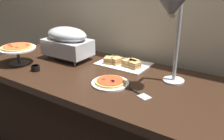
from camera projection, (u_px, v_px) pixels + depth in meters
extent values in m
cube|color=#C6B593|center=(133.00, 3.00, 1.98)|extent=(4.40, 0.04, 2.40)
cube|color=black|center=(98.00, 76.00, 1.76)|extent=(1.90, 0.84, 0.05)
cube|color=black|center=(99.00, 121.00, 1.90)|extent=(1.75, 0.74, 0.71)
cylinder|color=#B7BABF|center=(47.00, 56.00, 2.04)|extent=(0.01, 0.01, 0.04)
cylinder|color=#B7BABF|center=(75.00, 63.00, 1.88)|extent=(0.01, 0.01, 0.04)
cylinder|color=#B7BABF|center=(63.00, 51.00, 2.19)|extent=(0.01, 0.01, 0.04)
cylinder|color=#B7BABF|center=(90.00, 57.00, 2.03)|extent=(0.01, 0.01, 0.04)
cube|color=#B7BABF|center=(68.00, 47.00, 2.00)|extent=(0.38, 0.24, 0.13)
ellipsoid|color=#B7BABF|center=(67.00, 35.00, 1.96)|extent=(0.36, 0.22, 0.12)
cylinder|color=#B7BABF|center=(173.00, 81.00, 1.61)|extent=(0.14, 0.14, 0.01)
cylinder|color=#B7BABF|center=(177.00, 41.00, 1.51)|extent=(0.02, 0.02, 0.53)
cone|color=#595B60|center=(171.00, 8.00, 1.32)|extent=(0.15, 0.15, 0.10)
sphere|color=#F9EAB2|center=(171.00, 16.00, 1.33)|extent=(0.04, 0.04, 0.04)
cylinder|color=white|center=(110.00, 83.00, 1.57)|extent=(0.24, 0.24, 0.01)
cylinder|color=#DBA856|center=(110.00, 82.00, 1.57)|extent=(0.20, 0.20, 0.01)
cylinder|color=#AD3D1E|center=(110.00, 80.00, 1.57)|extent=(0.17, 0.17, 0.00)
cylinder|color=maroon|center=(113.00, 82.00, 1.54)|extent=(0.02, 0.02, 0.00)
cylinder|color=maroon|center=(112.00, 80.00, 1.56)|extent=(0.02, 0.02, 0.00)
cylinder|color=maroon|center=(104.00, 79.00, 1.58)|extent=(0.02, 0.02, 0.00)
cylinder|color=maroon|center=(113.00, 81.00, 1.55)|extent=(0.02, 0.02, 0.00)
cylinder|color=#595B60|center=(18.00, 56.00, 1.91)|extent=(0.02, 0.02, 0.12)
cylinder|color=#595B60|center=(19.00, 63.00, 1.94)|extent=(0.15, 0.15, 0.01)
cylinder|color=white|center=(17.00, 48.00, 1.89)|extent=(0.28, 0.28, 0.01)
cylinder|color=#DBA856|center=(17.00, 47.00, 1.89)|extent=(0.24, 0.24, 0.01)
cylinder|color=#C65628|center=(17.00, 46.00, 1.88)|extent=(0.21, 0.21, 0.00)
cylinder|color=maroon|center=(17.00, 48.00, 1.83)|extent=(0.02, 0.02, 0.00)
cylinder|color=maroon|center=(9.00, 45.00, 1.90)|extent=(0.02, 0.02, 0.00)
cylinder|color=maroon|center=(12.00, 46.00, 1.86)|extent=(0.02, 0.02, 0.00)
cylinder|color=maroon|center=(27.00, 45.00, 1.90)|extent=(0.02, 0.02, 0.00)
cylinder|color=maroon|center=(10.00, 46.00, 1.88)|extent=(0.02, 0.02, 0.00)
cube|color=white|center=(124.00, 64.00, 1.91)|extent=(0.39, 0.27, 0.01)
cube|color=tan|center=(128.00, 65.00, 1.85)|extent=(0.09, 0.09, 0.02)
cube|color=#9E6642|center=(128.00, 63.00, 1.85)|extent=(0.09, 0.09, 0.01)
cube|color=tan|center=(128.00, 61.00, 1.84)|extent=(0.09, 0.09, 0.02)
cube|color=tan|center=(109.00, 62.00, 1.91)|extent=(0.08, 0.09, 0.02)
cube|color=#9E6642|center=(109.00, 60.00, 1.90)|extent=(0.08, 0.09, 0.01)
cube|color=tan|center=(109.00, 58.00, 1.90)|extent=(0.08, 0.09, 0.02)
cube|color=tan|center=(134.00, 65.00, 1.86)|extent=(0.07, 0.06, 0.02)
cube|color=#9E6642|center=(134.00, 63.00, 1.85)|extent=(0.07, 0.06, 0.01)
cube|color=tan|center=(134.00, 61.00, 1.84)|extent=(0.07, 0.06, 0.02)
cube|color=tan|center=(134.00, 67.00, 1.82)|extent=(0.10, 0.09, 0.02)
cube|color=#9E6642|center=(134.00, 65.00, 1.81)|extent=(0.10, 0.09, 0.01)
cube|color=tan|center=(134.00, 63.00, 1.80)|extent=(0.10, 0.09, 0.02)
cube|color=tan|center=(116.00, 63.00, 1.90)|extent=(0.09, 0.09, 0.02)
cube|color=#9E6642|center=(116.00, 61.00, 1.89)|extent=(0.09, 0.09, 0.01)
cube|color=tan|center=(116.00, 59.00, 1.89)|extent=(0.09, 0.09, 0.02)
cylinder|color=black|center=(35.00, 68.00, 1.78)|extent=(0.06, 0.06, 0.04)
cylinder|color=#562D14|center=(35.00, 66.00, 1.78)|extent=(0.05, 0.05, 0.01)
cube|color=#B7BABF|center=(144.00, 97.00, 1.41)|extent=(0.09, 0.08, 0.00)
cylinder|color=black|center=(135.00, 91.00, 1.47)|extent=(0.10, 0.05, 0.01)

